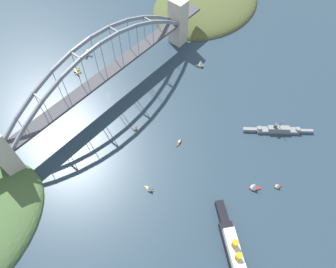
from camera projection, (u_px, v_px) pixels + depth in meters
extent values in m
plane|color=#283D4C|center=(108.00, 96.00, 317.72)|extent=(1400.00, 1400.00, 0.00)
cube|color=beige|center=(178.00, 22.00, 342.24)|extent=(14.33, 17.27, 52.39)
cube|color=beige|center=(3.00, 154.00, 249.70)|extent=(14.33, 17.27, 52.39)
cube|color=#47474C|center=(104.00, 76.00, 294.23)|extent=(204.26, 12.99, 2.40)
cube|color=#47474C|center=(189.00, 12.00, 348.62)|extent=(24.00, 12.99, 2.40)
cube|color=gray|center=(165.00, 18.00, 330.46)|extent=(22.98, 1.80, 17.48)
cube|color=gray|center=(151.00, 17.00, 310.54)|extent=(22.68, 1.80, 14.37)
cube|color=gray|center=(135.00, 19.00, 293.36)|extent=(22.31, 1.80, 11.24)
cube|color=gray|center=(118.00, 23.00, 278.93)|extent=(21.87, 1.80, 8.07)
cube|color=gray|center=(100.00, 32.00, 267.24)|extent=(21.39, 1.80, 4.84)
cube|color=gray|center=(81.00, 45.00, 258.29)|extent=(21.39, 1.80, 4.84)
cube|color=gray|center=(61.00, 62.00, 252.08)|extent=(21.87, 1.80, 8.07)
cube|color=gray|center=(43.00, 82.00, 248.61)|extent=(22.31, 1.80, 11.24)
cube|color=gray|center=(25.00, 106.00, 247.89)|extent=(22.68, 1.80, 14.37)
cube|color=gray|center=(9.00, 132.00, 249.90)|extent=(22.98, 1.80, 17.48)
cube|color=gray|center=(174.00, 23.00, 326.22)|extent=(22.98, 1.80, 17.48)
cube|color=gray|center=(160.00, 22.00, 306.30)|extent=(22.68, 1.80, 14.37)
cube|color=gray|center=(145.00, 24.00, 289.12)|extent=(22.31, 1.80, 11.24)
cube|color=gray|center=(128.00, 29.00, 274.69)|extent=(21.87, 1.80, 8.07)
cube|color=gray|center=(109.00, 38.00, 263.00)|extent=(21.39, 1.80, 4.84)
cube|color=gray|center=(90.00, 51.00, 254.04)|extent=(21.39, 1.80, 4.84)
cube|color=gray|center=(71.00, 68.00, 247.84)|extent=(21.87, 1.80, 8.07)
cube|color=gray|center=(52.00, 89.00, 244.37)|extent=(22.31, 1.80, 11.24)
cube|color=gray|center=(34.00, 113.00, 243.64)|extent=(22.68, 1.80, 14.37)
cube|color=gray|center=(17.00, 140.00, 245.66)|extent=(22.98, 1.80, 17.48)
cube|color=gray|center=(176.00, 22.00, 338.99)|extent=(1.40, 11.69, 1.40)
cube|color=gray|center=(148.00, 20.00, 299.15)|extent=(1.40, 11.69, 1.40)
cube|color=gray|center=(114.00, 30.00, 270.28)|extent=(1.40, 11.69, 1.40)
cube|color=gray|center=(76.00, 56.00, 252.37)|extent=(1.40, 11.69, 1.40)
cube|color=gray|center=(38.00, 97.00, 245.44)|extent=(1.40, 11.69, 1.40)
cube|color=gray|center=(5.00, 150.00, 249.48)|extent=(1.40, 11.69, 1.40)
cylinder|color=gray|center=(159.00, 23.00, 325.49)|extent=(0.56, 0.56, 13.66)
cylinder|color=gray|center=(167.00, 27.00, 321.25)|extent=(0.56, 0.56, 13.66)
cylinder|color=gray|center=(144.00, 28.00, 311.74)|extent=(0.56, 0.56, 25.22)
cylinder|color=gray|center=(153.00, 33.00, 307.50)|extent=(0.56, 0.56, 25.22)
cylinder|color=gray|center=(129.00, 35.00, 299.36)|extent=(0.56, 0.56, 33.48)
cylinder|color=gray|center=(138.00, 41.00, 295.12)|extent=(0.56, 0.56, 33.48)
cylinder|color=gray|center=(112.00, 45.00, 288.35)|extent=(0.56, 0.56, 38.44)
cylinder|color=gray|center=(121.00, 50.00, 284.11)|extent=(0.56, 0.56, 38.44)
cylinder|color=gray|center=(95.00, 56.00, 278.72)|extent=(0.56, 0.56, 40.09)
cylinder|color=gray|center=(104.00, 62.00, 274.47)|extent=(0.56, 0.56, 40.09)
cylinder|color=gray|center=(77.00, 70.00, 270.45)|extent=(0.56, 0.56, 38.44)
cylinder|color=gray|center=(86.00, 76.00, 266.21)|extent=(0.56, 0.56, 38.44)
cylinder|color=gray|center=(58.00, 85.00, 263.56)|extent=(0.56, 0.56, 33.48)
cylinder|color=gray|center=(67.00, 92.00, 259.32)|extent=(0.56, 0.56, 33.48)
cylinder|color=gray|center=(39.00, 103.00, 258.03)|extent=(0.56, 0.56, 25.22)
cylinder|color=gray|center=(48.00, 111.00, 253.79)|extent=(0.56, 0.56, 25.22)
cylinder|color=gray|center=(20.00, 123.00, 253.88)|extent=(0.56, 0.56, 13.66)
cylinder|color=gray|center=(28.00, 131.00, 249.64)|extent=(0.56, 0.56, 13.66)
ellipsoid|color=#4C562D|center=(206.00, 5.00, 403.00)|extent=(153.65, 119.83, 27.74)
cube|color=black|center=(234.00, 258.00, 227.74)|extent=(41.04, 46.54, 6.27)
cube|color=black|center=(222.00, 212.00, 246.91)|extent=(16.16, 17.57, 6.27)
cube|color=white|center=(236.00, 256.00, 222.54)|extent=(31.54, 35.53, 6.26)
cylinder|color=gold|center=(238.00, 257.00, 215.83)|extent=(4.44, 4.44, 7.30)
cylinder|color=gold|center=(235.00, 244.00, 220.68)|extent=(4.44, 4.44, 7.30)
cube|color=gray|center=(278.00, 130.00, 292.01)|extent=(28.79, 33.85, 3.49)
cube|color=gray|center=(306.00, 131.00, 291.54)|extent=(10.14, 11.71, 3.49)
cube|color=gray|center=(250.00, 130.00, 292.48)|extent=(10.55, 12.05, 3.49)
cube|color=gray|center=(279.00, 128.00, 289.22)|extent=(15.78, 18.04, 3.21)
cylinder|color=gray|center=(298.00, 129.00, 289.32)|extent=(4.15, 4.15, 2.20)
cylinder|color=gray|center=(259.00, 128.00, 289.97)|extent=(4.15, 4.15, 2.20)
cylinder|color=gray|center=(281.00, 124.00, 283.74)|extent=(0.60, 0.60, 10.00)
cylinder|color=#4C4C51|center=(276.00, 126.00, 286.14)|extent=(3.26, 3.26, 4.40)
cylinder|color=#B7B7B2|center=(78.00, 73.00, 334.70)|extent=(6.43, 2.51, 0.90)
cylinder|color=#B7B7B2|center=(77.00, 71.00, 336.39)|extent=(6.43, 2.51, 0.90)
cylinder|color=maroon|center=(78.00, 73.00, 333.84)|extent=(0.14, 0.14, 1.16)
cylinder|color=maroon|center=(76.00, 71.00, 335.53)|extent=(0.14, 0.14, 1.16)
ellipsoid|color=gold|center=(77.00, 71.00, 333.73)|extent=(6.85, 2.85, 1.15)
cylinder|color=maroon|center=(74.00, 72.00, 332.76)|extent=(1.05, 1.26, 1.10)
cube|color=gold|center=(76.00, 71.00, 333.05)|extent=(4.07, 9.61, 0.20)
cube|color=gold|center=(79.00, 70.00, 334.58)|extent=(1.99, 3.77, 0.12)
cube|color=maroon|center=(79.00, 69.00, 333.57)|extent=(1.09, 0.40, 1.50)
cylinder|color=#B7B7B2|center=(87.00, 56.00, 349.84)|extent=(3.64, 5.38, 0.90)
cylinder|color=#B7B7B2|center=(88.00, 54.00, 351.45)|extent=(3.64, 5.38, 0.90)
cylinder|color=maroon|center=(87.00, 55.00, 348.98)|extent=(0.14, 0.14, 1.18)
cylinder|color=maroon|center=(88.00, 53.00, 350.58)|extent=(0.14, 0.14, 1.18)
ellipsoid|color=silver|center=(87.00, 53.00, 348.72)|extent=(5.36, 7.88, 1.36)
cylinder|color=maroon|center=(84.00, 53.00, 349.10)|extent=(1.52, 1.34, 1.30)
cube|color=silver|center=(86.00, 53.00, 348.35)|extent=(9.95, 6.76, 0.20)
cube|color=silver|center=(90.00, 54.00, 348.24)|extent=(4.01, 2.96, 0.12)
cube|color=maroon|center=(90.00, 53.00, 347.17)|extent=(0.66, 1.01, 1.50)
cube|color=#B2231E|center=(278.00, 187.00, 261.91)|extent=(4.08, 3.48, 0.82)
cube|color=#B2231E|center=(281.00, 186.00, 262.28)|extent=(1.46, 1.30, 0.82)
cube|color=#B2231E|center=(275.00, 187.00, 261.55)|extent=(1.54, 1.41, 0.82)
cylinder|color=tan|center=(279.00, 185.00, 259.37)|extent=(0.16, 0.16, 5.42)
cone|color=silver|center=(278.00, 185.00, 259.44)|extent=(5.02, 5.02, 4.34)
cube|color=#B2231E|center=(135.00, 128.00, 295.05)|extent=(4.17, 3.12, 0.78)
cube|color=#B2231E|center=(136.00, 126.00, 296.44)|extent=(1.47, 1.21, 0.78)
cube|color=#B2231E|center=(135.00, 130.00, 293.67)|extent=(1.53, 1.34, 0.78)
cylinder|color=tan|center=(135.00, 126.00, 292.51)|extent=(0.16, 0.16, 5.76)
cone|color=silver|center=(135.00, 127.00, 292.14)|extent=(4.72, 4.72, 4.61)
cube|color=gold|center=(199.00, 66.00, 341.11)|extent=(5.32, 6.11, 0.93)
cube|color=gold|center=(196.00, 65.00, 341.32)|extent=(2.01, 2.20, 0.93)
cube|color=gold|center=(203.00, 66.00, 340.90)|extent=(2.19, 2.33, 0.93)
cylinder|color=tan|center=(199.00, 62.00, 337.30)|extent=(0.16, 0.16, 8.32)
cone|color=white|center=(201.00, 63.00, 337.55)|extent=(7.29, 7.29, 6.66)
cube|color=#B2231E|center=(255.00, 188.00, 261.11)|extent=(5.90, 6.40, 0.97)
cube|color=#B2231E|center=(260.00, 188.00, 261.01)|extent=(2.23, 2.34, 0.97)
cube|color=#B2231E|center=(250.00, 188.00, 261.20)|extent=(2.44, 2.50, 0.97)
cylinder|color=tan|center=(257.00, 186.00, 257.12)|extent=(0.16, 0.16, 8.62)
cone|color=white|center=(254.00, 186.00, 257.51)|extent=(7.54, 7.54, 6.89)
cube|color=gold|center=(149.00, 189.00, 260.89)|extent=(2.89, 5.34, 0.88)
cube|color=gold|center=(145.00, 187.00, 261.91)|extent=(1.22, 1.82, 0.88)
cube|color=gold|center=(152.00, 191.00, 259.86)|extent=(1.42, 1.84, 0.88)
cylinder|color=tan|center=(148.00, 186.00, 257.49)|extent=(0.16, 0.16, 7.61)
cone|color=white|center=(149.00, 187.00, 257.36)|extent=(5.25, 5.25, 6.09)
cube|color=brown|center=(179.00, 143.00, 285.93)|extent=(5.60, 3.10, 0.98)
cube|color=brown|center=(177.00, 146.00, 284.18)|extent=(1.96, 1.44, 0.98)
cube|color=brown|center=(181.00, 140.00, 287.68)|extent=(2.01, 1.64, 0.98)
cube|color=beige|center=(179.00, 142.00, 285.41)|extent=(2.93, 2.11, 1.07)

